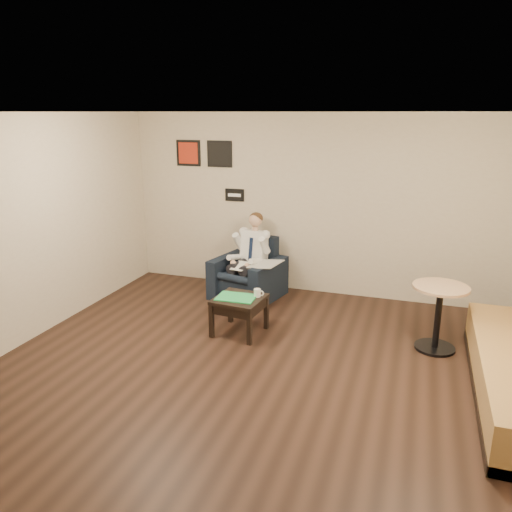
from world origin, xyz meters
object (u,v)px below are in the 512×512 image
(seated_man, at_px, (244,260))
(side_table, at_px, (239,315))
(coffee_mug, at_px, (257,293))
(green_folder, at_px, (236,297))
(cafe_table, at_px, (438,318))
(armchair, at_px, (248,269))
(smartphone, at_px, (249,294))

(seated_man, relative_size, side_table, 2.07)
(coffee_mug, bearing_deg, green_folder, -151.99)
(green_folder, distance_m, coffee_mug, 0.28)
(green_folder, distance_m, cafe_table, 2.49)
(green_folder, relative_size, cafe_table, 0.60)
(seated_man, distance_m, side_table, 1.31)
(armchair, height_order, smartphone, armchair)
(smartphone, bearing_deg, side_table, -97.35)
(side_table, xyz_separation_m, coffee_mug, (0.21, 0.11, 0.30))
(armchair, xyz_separation_m, side_table, (0.34, -1.31, -0.21))
(cafe_table, bearing_deg, side_table, -172.44)
(seated_man, distance_m, green_folder, 1.27)
(coffee_mug, xyz_separation_m, cafe_table, (2.23, 0.21, -0.13))
(green_folder, bearing_deg, seated_man, 105.45)
(side_table, bearing_deg, armchair, 104.70)
(seated_man, relative_size, smartphone, 8.15)
(side_table, distance_m, green_folder, 0.26)
(smartphone, height_order, cafe_table, cafe_table)
(side_table, relative_size, smartphone, 3.93)
(side_table, distance_m, cafe_table, 2.46)
(armchair, relative_size, green_folder, 1.91)
(green_folder, relative_size, coffee_mug, 4.74)
(green_folder, xyz_separation_m, coffee_mug, (0.24, 0.13, 0.05))
(coffee_mug, relative_size, smartphone, 0.68)
(side_table, distance_m, coffee_mug, 0.38)
(armchair, height_order, side_table, armchair)
(smartphone, bearing_deg, armchair, 125.67)
(green_folder, bearing_deg, coffee_mug, 28.01)
(armchair, xyz_separation_m, green_folder, (0.31, -1.33, 0.04))
(armchair, bearing_deg, seated_man, -90.00)
(green_folder, height_order, coffee_mug, coffee_mug)
(green_folder, height_order, cafe_table, cafe_table)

